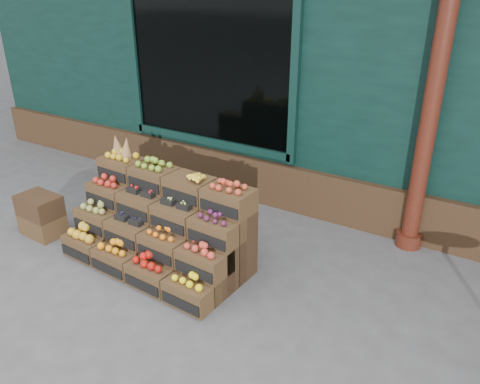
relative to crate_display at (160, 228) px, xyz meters
The scene contains 5 objects.
ground 1.11m from the crate_display, 20.55° to the right, with size 60.00×60.00×0.00m, color #4C4C4F.
shop_facade 5.25m from the crate_display, 78.37° to the left, with size 12.00×6.24×4.80m.
crate_display is the anchor object (origin of this frame).
spare_crates 1.58m from the crate_display, 168.45° to the right, with size 0.51×0.36×0.49m.
shopkeeper 2.54m from the crate_display, 102.62° to the left, with size 0.77×0.50×2.10m, color #1C6531.
Camera 1 is at (1.99, -2.83, 2.76)m, focal length 35.00 mm.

